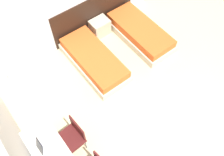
# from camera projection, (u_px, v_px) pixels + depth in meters

# --- Properties ---
(wall_back) EXTENTS (5.20, 0.05, 2.70)m
(wall_back) POSITION_uv_depth(u_px,v_px,m) (60.00, 1.00, 5.40)
(wall_back) COLOR white
(wall_back) RESTS_ON ground_plane
(wall_left) EXTENTS (0.05, 5.09, 2.70)m
(wall_left) POSITION_uv_depth(u_px,v_px,m) (11.00, 130.00, 3.82)
(wall_left) COLOR white
(wall_left) RESTS_ON ground_plane
(headboard_panel) EXTENTS (2.42, 0.03, 1.04)m
(headboard_panel) POSITION_uv_depth(u_px,v_px,m) (94.00, 14.00, 6.36)
(headboard_panel) COLOR black
(headboard_panel) RESTS_ON ground_plane
(bed_near_window) EXTENTS (0.86, 1.90, 0.39)m
(bed_near_window) POSITION_uv_depth(u_px,v_px,m) (94.00, 60.00, 5.98)
(bed_near_window) COLOR beige
(bed_near_window) RESTS_ON ground_plane
(bed_near_door) EXTENTS (0.86, 1.90, 0.39)m
(bed_near_door) POSITION_uv_depth(u_px,v_px,m) (140.00, 33.00, 6.46)
(bed_near_door) COLOR beige
(bed_near_door) RESTS_ON ground_plane
(nightstand) EXTENTS (0.48, 0.37, 0.44)m
(nightstand) POSITION_uv_depth(u_px,v_px,m) (100.00, 27.00, 6.52)
(nightstand) COLOR beige
(nightstand) RESTS_ON ground_plane
(radiator) EXTENTS (1.04, 0.12, 0.47)m
(radiator) POSITION_uv_depth(u_px,v_px,m) (26.00, 62.00, 5.89)
(radiator) COLOR silver
(radiator) RESTS_ON ground_plane
(chair_near_laptop) EXTENTS (0.50, 0.50, 0.87)m
(chair_near_laptop) POSITION_uv_depth(u_px,v_px,m) (72.00, 137.00, 4.65)
(chair_near_laptop) COLOR #511919
(chair_near_laptop) RESTS_ON ground_plane
(laptop) EXTENTS (0.32, 0.22, 0.32)m
(laptop) POSITION_uv_depth(u_px,v_px,m) (45.00, 146.00, 4.22)
(laptop) COLOR silver
(laptop) RESTS_ON desk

